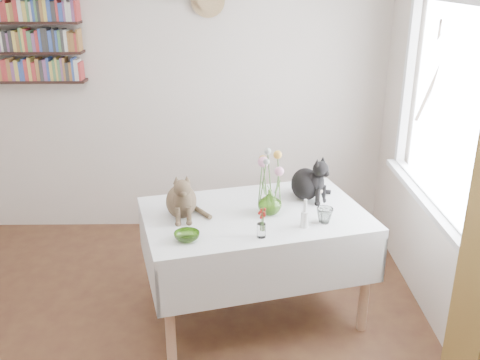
{
  "coord_description": "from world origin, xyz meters",
  "views": [
    {
      "loc": [
        0.64,
        -2.4,
        2.27
      ],
      "look_at": [
        0.69,
        0.71,
        1.05
      ],
      "focal_mm": 40.0,
      "sensor_mm": 36.0,
      "label": 1
    }
  ],
  "objects_px": {
    "dining_table": "(255,238)",
    "flower_vase": "(270,202)",
    "black_cat": "(306,176)",
    "tabby_cat": "(181,193)",
    "bookshelf_unit": "(19,27)"
  },
  "relations": [
    {
      "from": "dining_table",
      "to": "flower_vase",
      "type": "distance_m",
      "value": 0.29
    },
    {
      "from": "black_cat",
      "to": "bookshelf_unit",
      "type": "distance_m",
      "value": 2.67
    },
    {
      "from": "dining_table",
      "to": "bookshelf_unit",
      "type": "distance_m",
      "value": 2.64
    },
    {
      "from": "bookshelf_unit",
      "to": "tabby_cat",
      "type": "bearing_deg",
      "value": -44.6
    },
    {
      "from": "dining_table",
      "to": "bookshelf_unit",
      "type": "relative_size",
      "value": 1.64
    },
    {
      "from": "dining_table",
      "to": "flower_vase",
      "type": "xyz_separation_m",
      "value": [
        0.1,
        -0.01,
        0.27
      ]
    },
    {
      "from": "tabby_cat",
      "to": "bookshelf_unit",
      "type": "xyz_separation_m",
      "value": [
        -1.41,
        1.39,
        0.9
      ]
    },
    {
      "from": "flower_vase",
      "to": "bookshelf_unit",
      "type": "bearing_deg",
      "value": 145.61
    },
    {
      "from": "dining_table",
      "to": "tabby_cat",
      "type": "distance_m",
      "value": 0.6
    },
    {
      "from": "dining_table",
      "to": "black_cat",
      "type": "xyz_separation_m",
      "value": [
        0.36,
        0.24,
        0.36
      ]
    },
    {
      "from": "tabby_cat",
      "to": "bookshelf_unit",
      "type": "distance_m",
      "value": 2.18
    },
    {
      "from": "tabby_cat",
      "to": "black_cat",
      "type": "relative_size",
      "value": 0.99
    },
    {
      "from": "black_cat",
      "to": "flower_vase",
      "type": "xyz_separation_m",
      "value": [
        -0.27,
        -0.25,
        -0.08
      ]
    },
    {
      "from": "tabby_cat",
      "to": "black_cat",
      "type": "bearing_deg",
      "value": 8.19
    },
    {
      "from": "tabby_cat",
      "to": "flower_vase",
      "type": "height_order",
      "value": "tabby_cat"
    }
  ]
}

